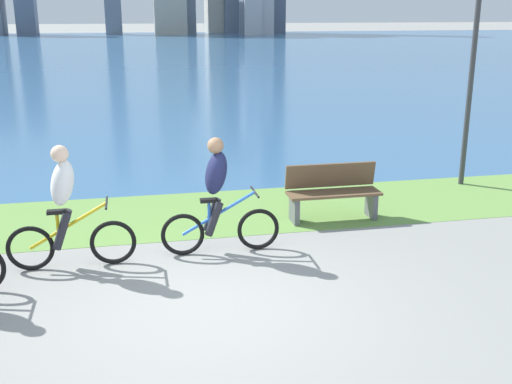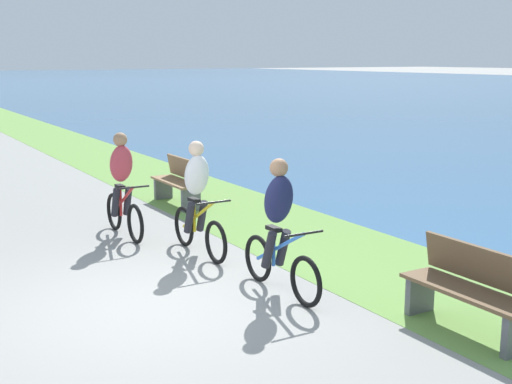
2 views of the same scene
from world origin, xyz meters
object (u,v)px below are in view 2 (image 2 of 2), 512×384
Objects in this scene: cyclist_trailing at (197,198)px; bench_far_along_path at (470,290)px; cyclist_distant_rear at (122,185)px; cyclist_lead at (279,226)px; bench_near_path at (179,182)px.

cyclist_trailing reaches higher than bench_far_along_path.
cyclist_trailing is 1.00× the size of cyclist_distant_rear.
cyclist_lead is 1.99m from cyclist_trailing.
bench_near_path is at bearing -179.93° from bench_far_along_path.
bench_near_path is at bearing 134.50° from cyclist_distant_rear.
cyclist_distant_rear is (-1.51, -0.58, 0.00)m from cyclist_trailing.
cyclist_lead reaches higher than bench_near_path.
cyclist_distant_rear is 2.47m from bench_near_path.
bench_near_path is (-5.21, 1.04, -0.38)m from cyclist_lead.
bench_far_along_path is (7.23, 0.01, 0.00)m from bench_near_path.
cyclist_lead is 1.11× the size of bench_near_path.
cyclist_trailing is 4.19m from bench_far_along_path.
cyclist_lead is at bearing -152.47° from bench_far_along_path.
bench_far_along_path is at bearing 0.07° from bench_near_path.
cyclist_lead is 1.00× the size of cyclist_trailing.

